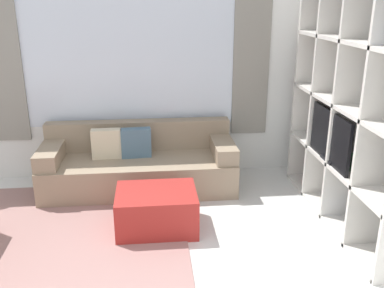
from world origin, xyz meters
TOP-DOWN VIEW (x-y plane):
  - wall_back at (0.00, 3.14)m, footprint 5.84×0.11m
  - area_rug at (-0.69, 1.62)m, footprint 2.41×2.27m
  - shelving_unit at (2.14, 1.72)m, footprint 0.42×2.16m
  - couch_main at (0.06, 2.68)m, footprint 2.19×0.83m
  - ottoman at (0.25, 1.70)m, footprint 0.76×0.59m

SIDE VIEW (x-z plane):
  - area_rug at x=-0.69m, z-range 0.00..0.01m
  - ottoman at x=0.25m, z-range 0.00..0.39m
  - couch_main at x=0.06m, z-range -0.09..0.64m
  - shelving_unit at x=2.14m, z-range -0.02..2.34m
  - wall_back at x=0.00m, z-range 0.01..2.71m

